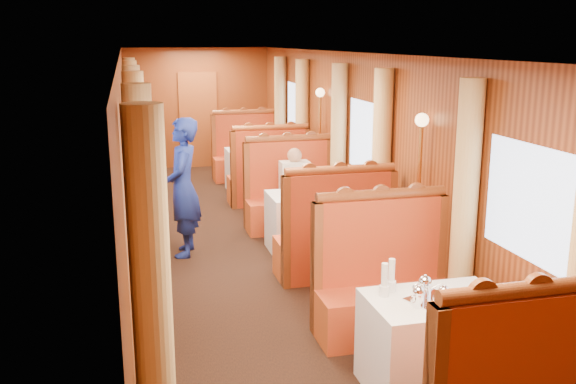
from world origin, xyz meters
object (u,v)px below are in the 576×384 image
object	(u,v)px
rose_vase_mid	(309,180)
passenger	(295,182)
rose_vase_far	(256,139)
banquette_far_fwd	(269,179)
teapot_right	(444,299)
fruit_plate	(477,298)
table_near	(435,344)
teapot_left	(418,299)
banquette_near_aft	(384,290)
table_mid	(310,222)
steward	(183,187)
banquette_mid_aft	(291,200)
banquette_far_aft	(246,157)
tea_tray	(431,300)
table_far	(256,170)
banquette_mid_fwd	(335,242)
teapot_back	(425,290)

from	to	relation	value
rose_vase_mid	passenger	world-z (taller)	passenger
rose_vase_mid	rose_vase_far	bearing A→B (deg)	89.86
banquette_far_fwd	passenger	xyz separation A→B (m)	(-0.00, -1.73, 0.32)
teapot_right	fruit_plate	xyz separation A→B (m)	(0.31, 0.05, -0.04)
table_near	teapot_left	size ratio (longest dim) A/B	6.90
banquette_near_aft	rose_vase_mid	distance (m)	2.54
table_mid	table_near	bearing A→B (deg)	-90.00
banquette_far_fwd	steward	distance (m)	2.79
banquette_mid_aft	banquette_far_aft	size ratio (longest dim) A/B	1.00
tea_tray	steward	xyz separation A→B (m)	(-1.51, 3.75, 0.11)
table_far	banquette_mid_fwd	bearing A→B (deg)	-90.00
table_far	banquette_far_fwd	xyz separation A→B (m)	(0.00, -1.01, 0.05)
table_mid	rose_vase_far	distance (m)	3.55
banquette_mid_aft	rose_vase_mid	world-z (taller)	banquette_mid_aft
fruit_plate	rose_vase_mid	distance (m)	3.63
table_mid	steward	world-z (taller)	steward
table_far	rose_vase_mid	size ratio (longest dim) A/B	2.92
rose_vase_mid	rose_vase_far	xyz separation A→B (m)	(0.01, 3.50, 0.00)
table_near	banquette_far_fwd	bearing A→B (deg)	90.00
steward	banquette_far_aft	bearing A→B (deg)	169.97
banquette_far_aft	tea_tray	world-z (taller)	banquette_far_aft
banquette_mid_fwd	rose_vase_far	distance (m)	4.55
banquette_far_fwd	rose_vase_mid	bearing A→B (deg)	-90.31
banquette_near_aft	rose_vase_far	world-z (taller)	banquette_near_aft
banquette_mid_fwd	table_far	size ratio (longest dim) A/B	1.28
table_mid	fruit_plate	size ratio (longest dim) A/B	4.76
fruit_plate	rose_vase_far	world-z (taller)	rose_vase_far
banquette_near_aft	fruit_plate	xyz separation A→B (m)	(0.27, -1.12, 0.35)
table_near	banquette_far_aft	distance (m)	8.01
rose_vase_far	steward	xyz separation A→B (m)	(-1.57, -3.28, -0.06)
table_far	teapot_back	xyz separation A→B (m)	(-0.10, -6.98, 0.45)
banquette_mid_aft	table_far	xyz separation A→B (m)	(0.00, 2.49, -0.05)
banquette_far_aft	teapot_left	size ratio (longest dim) A/B	8.80
passenger	banquette_far_fwd	bearing A→B (deg)	90.00
teapot_left	rose_vase_far	size ratio (longest dim) A/B	0.42
rose_vase_far	banquette_near_aft	bearing A→B (deg)	-89.96
table_near	teapot_right	size ratio (longest dim) A/B	6.75
banquette_far_fwd	banquette_far_aft	bearing A→B (deg)	90.00
rose_vase_mid	passenger	bearing A→B (deg)	88.97
banquette_mid_aft	table_mid	bearing A→B (deg)	-90.00
tea_tray	banquette_mid_fwd	bearing A→B (deg)	88.47
table_mid	steward	size ratio (longest dim) A/B	0.60
table_near	fruit_plate	distance (m)	0.49
teapot_right	steward	size ratio (longest dim) A/B	0.09
table_mid	rose_vase_mid	world-z (taller)	rose_vase_mid
banquette_near_aft	banquette_mid_fwd	size ratio (longest dim) A/B	1.00
rose_vase_mid	banquette_mid_fwd	bearing A→B (deg)	-89.24
table_mid	teapot_right	xyz separation A→B (m)	(-0.03, -3.66, 0.44)
table_near	passenger	xyz separation A→B (m)	(-0.00, 4.26, 0.37)
banquette_mid_fwd	banquette_far_fwd	world-z (taller)	same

